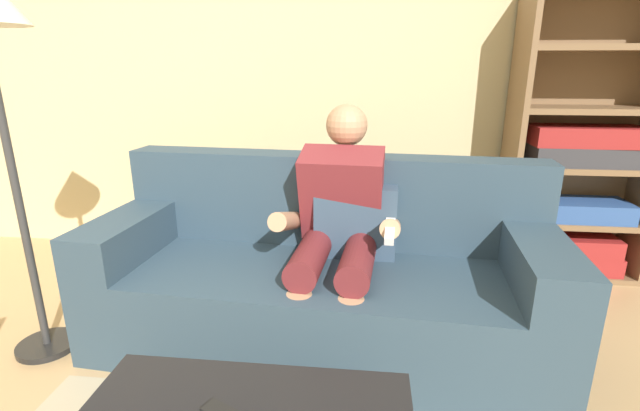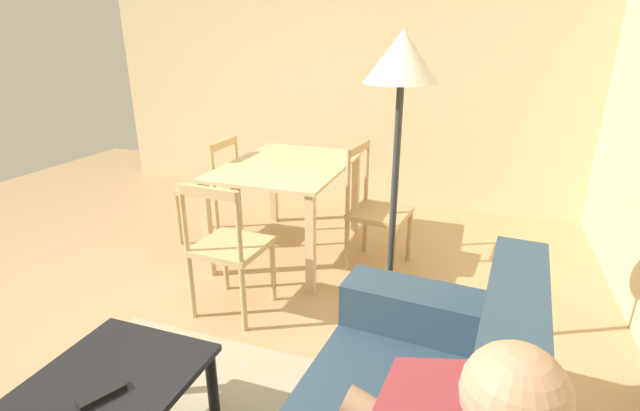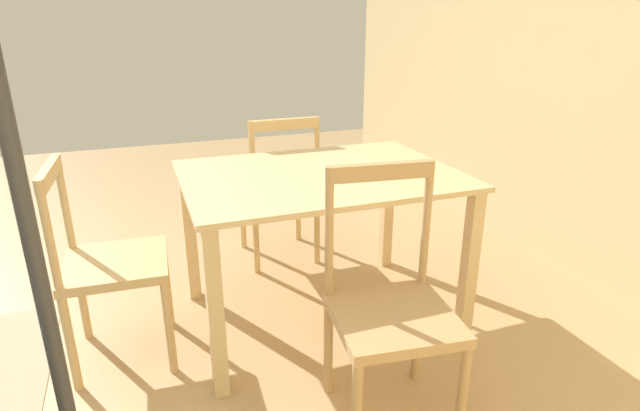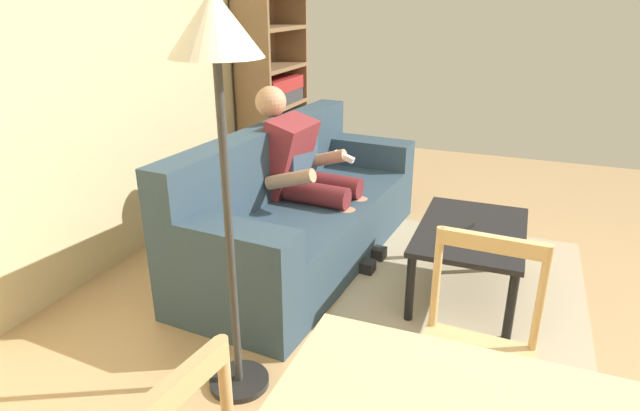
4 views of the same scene
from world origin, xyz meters
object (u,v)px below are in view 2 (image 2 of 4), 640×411
object	(u,v)px
dining_chair_facing_couch	(229,248)
floor_lamp	(400,91)
dining_chair_near_wall	(376,211)
dining_table	(288,177)
tv_remote	(102,395)
dining_chair_by_doorway	(211,189)

from	to	relation	value
dining_chair_facing_couch	floor_lamp	size ratio (longest dim) A/B	0.52
dining_chair_facing_couch	dining_chair_near_wall	bearing A→B (deg)	142.84
floor_lamp	dining_chair_near_wall	bearing A→B (deg)	-163.14
dining_table	dining_chair_facing_couch	xyz separation A→B (m)	(0.96, -0.00, -0.19)
tv_remote	dining_chair_near_wall	world-z (taller)	dining_chair_near_wall
dining_chair_near_wall	dining_chair_by_doorway	xyz separation A→B (m)	(0.00, -1.46, 0.01)
dining_chair_by_doorway	tv_remote	bearing A→B (deg)	22.50
tv_remote	floor_lamp	xyz separation A→B (m)	(-1.21, 0.84, 1.02)
dining_table	floor_lamp	distance (m)	1.66
tv_remote	dining_chair_by_doorway	bearing A→B (deg)	138.11
tv_remote	dining_chair_facing_couch	bearing A→B (deg)	124.32
floor_lamp	dining_chair_facing_couch	bearing A→B (deg)	-93.06
dining_chair_by_doorway	dining_chair_near_wall	bearing A→B (deg)	90.15
dining_chair_near_wall	floor_lamp	distance (m)	1.47
tv_remote	floor_lamp	distance (m)	1.79
dining_table	dining_chair_near_wall	bearing A→B (deg)	90.30
tv_remote	floor_lamp	size ratio (longest dim) A/B	0.10
dining_chair_by_doorway	floor_lamp	distance (m)	2.26
dining_chair_by_doorway	floor_lamp	xyz separation A→B (m)	(1.01, 1.76, 1.00)
tv_remote	dining_table	xyz separation A→B (m)	(-2.22, -0.19, 0.20)
tv_remote	dining_chair_facing_couch	size ratio (longest dim) A/B	0.19
dining_table	floor_lamp	size ratio (longest dim) A/B	0.72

